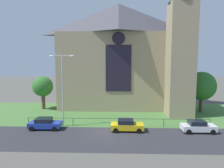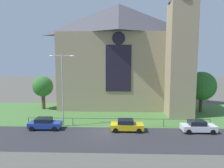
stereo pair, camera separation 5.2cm
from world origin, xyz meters
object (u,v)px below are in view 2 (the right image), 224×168
at_px(parked_car_white, 198,126).
at_px(church_building, 123,54).
at_px(parked_car_blue, 45,124).
at_px(tree_right_far, 202,86).
at_px(parked_car_yellow, 127,125).
at_px(tree_left_far, 43,87).
at_px(streetlamp_near, 62,82).

bearing_deg(parked_car_white, church_building, 120.60).
xyz_separation_m(church_building, parked_car_blue, (-10.48, -15.00, -9.53)).
distance_m(tree_right_far, parked_car_yellow, 17.50).
height_order(tree_left_far, parked_car_blue, tree_left_far).
xyz_separation_m(tree_right_far, parked_car_white, (-4.36, -10.77, -3.86)).
relative_size(church_building, parked_car_blue, 6.15).
bearing_deg(parked_car_white, tree_left_far, 152.94).
bearing_deg(parked_car_blue, tree_right_far, 21.93).
bearing_deg(church_building, tree_left_far, -166.80).
bearing_deg(tree_left_far, parked_car_yellow, -38.03).
distance_m(church_building, tree_right_far, 15.62).
bearing_deg(parked_car_blue, streetlamp_near, 31.09).
height_order(church_building, parked_car_yellow, church_building).
relative_size(parked_car_blue, parked_car_yellow, 1.00).
relative_size(parked_car_yellow, parked_car_white, 1.00).
height_order(church_building, tree_left_far, church_building).
relative_size(tree_left_far, parked_car_yellow, 1.45).
relative_size(tree_right_far, parked_car_yellow, 1.69).
relative_size(streetlamp_near, parked_car_yellow, 2.35).
bearing_deg(parked_car_white, parked_car_blue, 177.89).
xyz_separation_m(church_building, parked_car_yellow, (0.38, -15.35, -9.53)).
xyz_separation_m(tree_right_far, tree_left_far, (-28.57, 1.28, -0.41)).
distance_m(tree_left_far, streetlamp_near, 12.22).
bearing_deg(tree_right_far, tree_left_far, 177.44).
relative_size(tree_left_far, parked_car_white, 1.45).
distance_m(streetlamp_near, parked_car_white, 18.64).
bearing_deg(tree_right_far, church_building, 160.95).
height_order(parked_car_blue, parked_car_white, same).
bearing_deg(church_building, parked_car_blue, -124.94).
distance_m(church_building, parked_car_blue, 20.63).
bearing_deg(streetlamp_near, parked_car_white, -6.01).
bearing_deg(tree_left_far, tree_right_far, -2.56).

